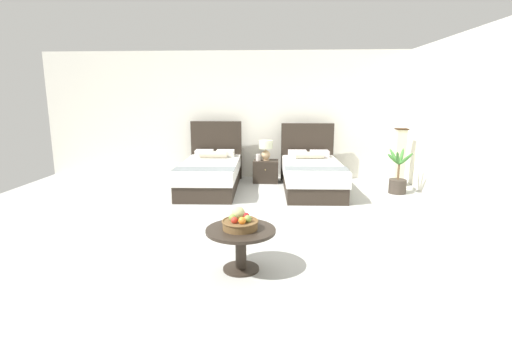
{
  "coord_description": "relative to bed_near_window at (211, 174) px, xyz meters",
  "views": [
    {
      "loc": [
        0.38,
        -5.7,
        1.9
      ],
      "look_at": [
        -0.01,
        0.56,
        0.59
      ],
      "focal_mm": 27.33,
      "sensor_mm": 36.0,
      "label": 1
    }
  ],
  "objects": [
    {
      "name": "potted_palm",
      "position": [
        3.7,
        -0.12,
        -0.06
      ],
      "size": [
        0.5,
        0.56,
        0.88
      ],
      "color": "#40372E",
      "rests_on": "ground"
    },
    {
      "name": "wall_side_right",
      "position": [
        4.27,
        -1.56,
        1.1
      ],
      "size": [
        0.12,
        5.72,
        2.85
      ],
      "primitive_type": "cube",
      "color": "white",
      "rests_on": "ground"
    },
    {
      "name": "fruit_bowl",
      "position": [
        0.98,
        -3.67,
        0.23
      ],
      "size": [
        0.4,
        0.4,
        0.23
      ],
      "color": "brown",
      "rests_on": "coffee_table"
    },
    {
      "name": "bed_near_corner",
      "position": [
        2.04,
        -0.0,
        0.01
      ],
      "size": [
        1.21,
        2.15,
        1.27
      ],
      "color": "#2E251E",
      "rests_on": "ground"
    },
    {
      "name": "ground_plane",
      "position": [
        1.02,
        -1.96,
        -0.33
      ],
      "size": [
        10.11,
        10.12,
        0.02
      ],
      "primitive_type": "cube",
      "color": "#B3B4AE"
    },
    {
      "name": "bed_near_window",
      "position": [
        0.0,
        0.0,
        0.0
      ],
      "size": [
        1.2,
        2.24,
        1.31
      ],
      "color": "#2E251E",
      "rests_on": "ground"
    },
    {
      "name": "floor_lamp_corner",
      "position": [
        3.9,
        0.55,
        0.28
      ],
      "size": [
        0.24,
        0.24,
        1.21
      ],
      "color": "#36210F",
      "rests_on": "ground"
    },
    {
      "name": "wall_back",
      "position": [
        1.02,
        1.3,
        1.1
      ],
      "size": [
        10.11,
        0.12,
        2.85
      ],
      "primitive_type": "cube",
      "color": "white",
      "rests_on": "ground"
    },
    {
      "name": "nightstand",
      "position": [
        1.09,
        0.72,
        -0.08
      ],
      "size": [
        0.55,
        0.46,
        0.48
      ],
      "color": "#2E251E",
      "rests_on": "ground"
    },
    {
      "name": "table_lamp",
      "position": [
        1.09,
        0.74,
        0.43
      ],
      "size": [
        0.3,
        0.3,
        0.44
      ],
      "color": "tan",
      "rests_on": "nightstand"
    },
    {
      "name": "coffee_table",
      "position": [
        0.99,
        -3.68,
        0.03
      ],
      "size": [
        0.76,
        0.76,
        0.47
      ],
      "color": "#2E251E",
      "rests_on": "ground"
    },
    {
      "name": "vase",
      "position": [
        0.93,
        0.68,
        0.24
      ],
      "size": [
        0.1,
        0.1,
        0.15
      ],
      "color": "silver",
      "rests_on": "nightstand"
    }
  ]
}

